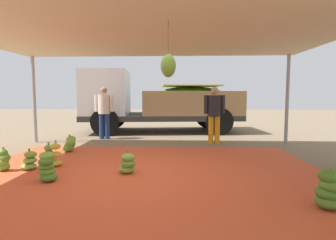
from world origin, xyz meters
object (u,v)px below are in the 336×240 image
at_px(banana_bunch_2, 329,190).
at_px(cargo_truck_main, 156,101).
at_px(banana_bunch_6, 56,156).
at_px(worker_0, 104,109).
at_px(banana_bunch_0, 49,155).
at_px(banana_bunch_8, 30,161).
at_px(banana_bunch_1, 70,144).
at_px(worker_1, 214,111).
at_px(banana_bunch_4, 128,164).
at_px(banana_bunch_5, 4,161).
at_px(banana_bunch_7, 47,167).

distance_m(banana_bunch_2, cargo_truck_main, 8.01).
relative_size(banana_bunch_6, worker_0, 0.31).
height_order(banana_bunch_0, banana_bunch_8, banana_bunch_0).
distance_m(banana_bunch_1, banana_bunch_6, 1.47).
distance_m(banana_bunch_1, worker_1, 4.15).
relative_size(banana_bunch_2, worker_0, 0.32).
bearing_deg(banana_bunch_8, banana_bunch_2, -18.81).
distance_m(banana_bunch_1, worker_0, 2.29).
distance_m(banana_bunch_2, banana_bunch_8, 5.11).
bearing_deg(banana_bunch_0, banana_bunch_8, -107.46).
relative_size(banana_bunch_4, banana_bunch_8, 1.06).
bearing_deg(cargo_truck_main, banana_bunch_8, -108.88).
bearing_deg(banana_bunch_1, banana_bunch_6, -78.13).
xyz_separation_m(banana_bunch_0, banana_bunch_2, (4.68, -2.13, 0.05)).
xyz_separation_m(banana_bunch_1, banana_bunch_6, (0.30, -1.43, 0.03)).
bearing_deg(worker_0, banana_bunch_2, -51.00).
height_order(banana_bunch_2, banana_bunch_6, banana_bunch_2).
height_order(banana_bunch_0, worker_1, worker_1).
height_order(banana_bunch_2, cargo_truck_main, cargo_truck_main).
bearing_deg(banana_bunch_4, banana_bunch_8, 174.23).
height_order(cargo_truck_main, worker_1, cargo_truck_main).
distance_m(banana_bunch_1, banana_bunch_2, 5.77).
distance_m(banana_bunch_5, worker_0, 4.11).
height_order(banana_bunch_2, banana_bunch_4, banana_bunch_2).
xyz_separation_m(banana_bunch_5, worker_1, (4.38, 3.19, 0.78)).
relative_size(banana_bunch_1, banana_bunch_8, 1.08).
bearing_deg(worker_1, banana_bunch_5, -143.92).
xyz_separation_m(banana_bunch_0, banana_bunch_8, (-0.15, -0.49, -0.02)).
bearing_deg(banana_bunch_5, banana_bunch_0, 47.29).
relative_size(banana_bunch_6, banana_bunch_8, 1.30).
bearing_deg(banana_bunch_6, banana_bunch_1, 101.87).
relative_size(banana_bunch_1, cargo_truck_main, 0.07).
xyz_separation_m(banana_bunch_1, banana_bunch_7, (0.58, -2.38, 0.04)).
relative_size(banana_bunch_5, banana_bunch_8, 1.12).
height_order(banana_bunch_5, cargo_truck_main, cargo_truck_main).
height_order(banana_bunch_1, banana_bunch_5, banana_bunch_5).
height_order(banana_bunch_5, banana_bunch_6, banana_bunch_6).
distance_m(banana_bunch_0, banana_bunch_5, 0.85).
xyz_separation_m(banana_bunch_2, banana_bunch_6, (-4.41, 1.89, -0.02)).
relative_size(banana_bunch_0, worker_0, 0.26).
xyz_separation_m(banana_bunch_1, cargo_truck_main, (1.86, 4.10, 1.01)).
bearing_deg(banana_bunch_1, banana_bunch_5, -106.70).
bearing_deg(banana_bunch_7, banana_bunch_2, -12.81).
xyz_separation_m(banana_bunch_6, worker_0, (0.01, 3.56, 0.77)).
xyz_separation_m(banana_bunch_2, worker_1, (-0.88, 4.70, 0.74)).
bearing_deg(cargo_truck_main, worker_1, -54.01).
height_order(banana_bunch_0, banana_bunch_4, banana_bunch_0).
height_order(banana_bunch_1, banana_bunch_8, banana_bunch_1).
distance_m(banana_bunch_0, banana_bunch_6, 0.36).
distance_m(banana_bunch_2, banana_bunch_5, 5.47).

